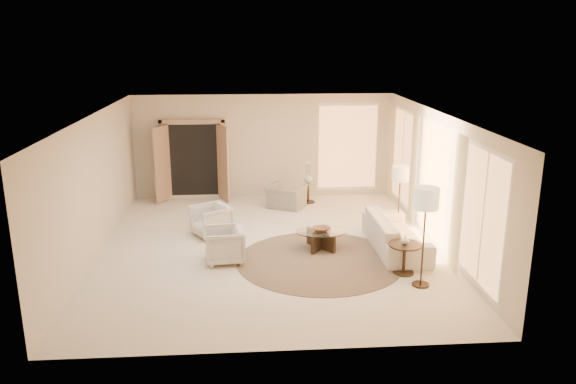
{
  "coord_description": "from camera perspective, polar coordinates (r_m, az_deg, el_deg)",
  "views": [
    {
      "loc": [
        -0.43,
        -11.03,
        4.31
      ],
      "look_at": [
        0.4,
        0.4,
        1.1
      ],
      "focal_mm": 35.0,
      "sensor_mm": 36.0,
      "label": 1
    }
  ],
  "objects": [
    {
      "name": "french_doors",
      "position": [
        15.27,
        -9.59,
        3.16
      ],
      "size": [
        1.95,
        0.66,
        2.16
      ],
      "color": "tan",
      "rests_on": "room"
    },
    {
      "name": "armchair_right",
      "position": [
        11.09,
        -6.46,
        -5.2
      ],
      "size": [
        0.76,
        0.8,
        0.76
      ],
      "primitive_type": "imported",
      "rotation": [
        0.0,
        0.0,
        -1.47
      ],
      "color": "beige",
      "rests_on": "room"
    },
    {
      "name": "armchair_left",
      "position": [
        12.54,
        -7.79,
        -2.76
      ],
      "size": [
        0.97,
        0.99,
        0.76
      ],
      "primitive_type": "imported",
      "rotation": [
        0.0,
        0.0,
        -1.07
      ],
      "color": "beige",
      "rests_on": "room"
    },
    {
      "name": "accent_chair",
      "position": [
        14.43,
        -0.2,
        -0.1
      ],
      "size": [
        1.07,
        0.94,
        0.79
      ],
      "primitive_type": "imported",
      "rotation": [
        0.0,
        0.0,
        2.66
      ],
      "color": "gray",
      "rests_on": "room"
    },
    {
      "name": "area_rug",
      "position": [
        11.21,
        3.23,
        -6.96
      ],
      "size": [
        4.12,
        4.12,
        0.01
      ],
      "primitive_type": "cylinder",
      "rotation": [
        0.0,
        0.0,
        -0.3
      ],
      "color": "#3E2F23",
      "rests_on": "room"
    },
    {
      "name": "floor_lamp_near",
      "position": [
        12.57,
        11.34,
        1.54
      ],
      "size": [
        0.37,
        0.37,
        1.54
      ],
      "rotation": [
        0.0,
        0.0,
        -0.32
      ],
      "color": "black",
      "rests_on": "room"
    },
    {
      "name": "room",
      "position": [
        11.42,
        -1.86,
        0.86
      ],
      "size": [
        7.04,
        8.04,
        2.83
      ],
      "color": "#EFE2CA",
      "rests_on": "ground"
    },
    {
      "name": "end_table",
      "position": [
        10.7,
        11.75,
        -6.12
      ],
      "size": [
        0.62,
        0.62,
        0.59
      ],
      "rotation": [
        0.0,
        0.0,
        -0.42
      ],
      "color": "black",
      "rests_on": "room"
    },
    {
      "name": "end_vase",
      "position": [
        10.61,
        11.83,
        -4.81
      ],
      "size": [
        0.2,
        0.2,
        0.16
      ],
      "primitive_type": "imported",
      "rotation": [
        0.0,
        0.0,
        -0.36
      ],
      "color": "silver",
      "rests_on": "end_table"
    },
    {
      "name": "bowl",
      "position": [
        11.67,
        3.38,
        -3.78
      ],
      "size": [
        0.42,
        0.42,
        0.08
      ],
      "primitive_type": "imported",
      "rotation": [
        0.0,
        0.0,
        0.26
      ],
      "color": "brown",
      "rests_on": "coffee_table"
    },
    {
      "name": "floor_lamp_far",
      "position": [
        9.89,
        13.85,
        -1.09
      ],
      "size": [
        0.44,
        0.44,
        1.81
      ],
      "rotation": [
        0.0,
        0.0,
        -0.22
      ],
      "color": "black",
      "rests_on": "room"
    },
    {
      "name": "windows_right",
      "position": [
        12.15,
        14.6,
        1.03
      ],
      "size": [
        0.1,
        6.4,
        2.4
      ],
      "primitive_type": null,
      "color": "#FBAE64",
      "rests_on": "room"
    },
    {
      "name": "side_table",
      "position": [
        14.92,
        2.07,
        0.16
      ],
      "size": [
        0.47,
        0.47,
        0.55
      ],
      "rotation": [
        0.0,
        0.0,
        -0.28
      ],
      "color": "black",
      "rests_on": "room"
    },
    {
      "name": "curtains_right",
      "position": [
        12.98,
        13.14,
        1.82
      ],
      "size": [
        0.06,
        5.2,
        2.6
      ],
      "primitive_type": null,
      "color": "beige",
      "rests_on": "room"
    },
    {
      "name": "window_back_corner",
      "position": [
        15.51,
        6.08,
        4.55
      ],
      "size": [
        1.7,
        0.1,
        2.4
      ],
      "primitive_type": null,
      "color": "#FBAE64",
      "rests_on": "room"
    },
    {
      "name": "side_vase",
      "position": [
        14.83,
        2.08,
        1.39
      ],
      "size": [
        0.29,
        0.29,
        0.24
      ],
      "primitive_type": "imported",
      "rotation": [
        0.0,
        0.0,
        -0.37
      ],
      "color": "silver",
      "rests_on": "side_table"
    },
    {
      "name": "sofa",
      "position": [
        11.88,
        10.89,
        -4.15
      ],
      "size": [
        0.95,
        2.37,
        0.69
      ],
      "primitive_type": "imported",
      "rotation": [
        0.0,
        0.0,
        1.58
      ],
      "color": "beige",
      "rests_on": "room"
    },
    {
      "name": "coffee_table",
      "position": [
        11.73,
        3.37,
        -4.65
      ],
      "size": [
        1.1,
        1.1,
        0.39
      ],
      "rotation": [
        0.0,
        0.0,
        0.03
      ],
      "color": "black",
      "rests_on": "room"
    }
  ]
}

